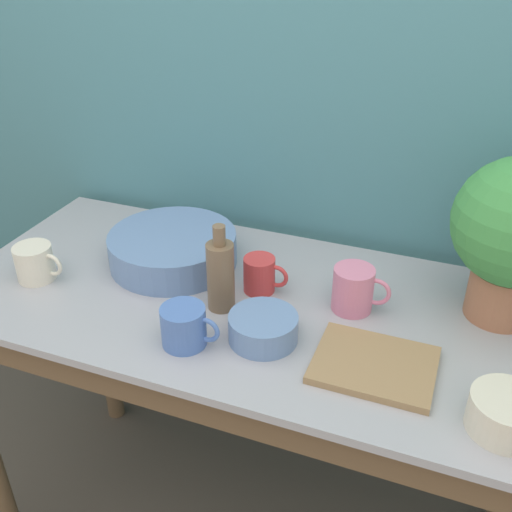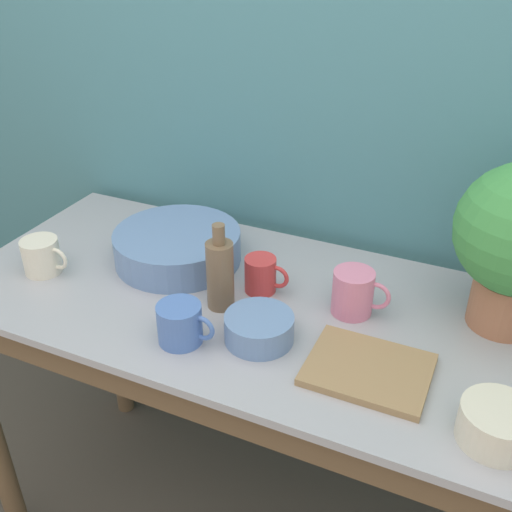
# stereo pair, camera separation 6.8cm
# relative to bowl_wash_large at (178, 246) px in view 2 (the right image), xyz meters

# --- Properties ---
(wall_back) EXTENTS (6.00, 0.05, 2.40)m
(wall_back) POSITION_rel_bowl_wash_large_xyz_m (0.26, 0.30, 0.29)
(wall_back) COLOR teal
(wall_back) RESTS_ON ground_plane
(counter_table) EXTENTS (1.45, 0.66, 0.87)m
(counter_table) POSITION_rel_bowl_wash_large_xyz_m (0.26, -0.11, -0.21)
(counter_table) COLOR brown
(counter_table) RESTS_ON ground_plane
(bowl_wash_large) EXTENTS (0.32, 0.32, 0.08)m
(bowl_wash_large) POSITION_rel_bowl_wash_large_xyz_m (0.00, 0.00, 0.00)
(bowl_wash_large) COLOR #6684B2
(bowl_wash_large) RESTS_ON counter_table
(bottle_tall) EXTENTS (0.06, 0.06, 0.21)m
(bottle_tall) POSITION_rel_bowl_wash_large_xyz_m (0.19, -0.13, 0.05)
(bottle_tall) COLOR brown
(bottle_tall) RESTS_ON counter_table
(mug_blue) EXTENTS (0.13, 0.09, 0.09)m
(mug_blue) POSITION_rel_bowl_wash_large_xyz_m (0.18, -0.28, 0.00)
(mug_blue) COLOR #4C70B7
(mug_blue) RESTS_ON counter_table
(mug_red) EXTENTS (0.11, 0.07, 0.09)m
(mug_red) POSITION_rel_bowl_wash_large_xyz_m (0.25, -0.04, 0.00)
(mug_red) COLOR #C63838
(mug_red) RESTS_ON counter_table
(mug_cream) EXTENTS (0.13, 0.09, 0.09)m
(mug_cream) POSITION_rel_bowl_wash_large_xyz_m (-0.28, -0.19, 0.00)
(mug_cream) COLOR beige
(mug_cream) RESTS_ON counter_table
(mug_pink) EXTENTS (0.13, 0.09, 0.10)m
(mug_pink) POSITION_rel_bowl_wash_large_xyz_m (0.48, -0.03, 0.01)
(mug_pink) COLOR pink
(mug_pink) RESTS_ON counter_table
(bowl_small_blue) EXTENTS (0.15, 0.15, 0.06)m
(bowl_small_blue) POSITION_rel_bowl_wash_large_xyz_m (0.32, -0.21, -0.01)
(bowl_small_blue) COLOR #6684B2
(bowl_small_blue) RESTS_ON counter_table
(bowl_small_cream) EXTENTS (0.13, 0.13, 0.07)m
(bowl_small_cream) POSITION_rel_bowl_wash_large_xyz_m (0.81, -0.29, -0.01)
(bowl_small_cream) COLOR beige
(bowl_small_cream) RESTS_ON counter_table
(tray_board) EXTENTS (0.24, 0.19, 0.02)m
(tray_board) POSITION_rel_bowl_wash_large_xyz_m (0.56, -0.22, -0.03)
(tray_board) COLOR #99754C
(tray_board) RESTS_ON counter_table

